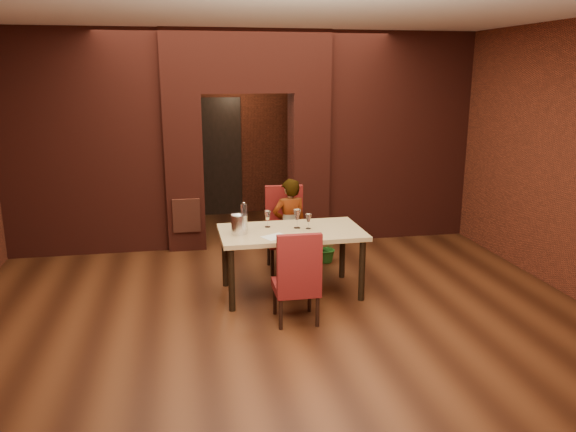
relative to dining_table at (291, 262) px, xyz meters
name	(u,v)px	position (x,y,z in m)	size (l,w,h in m)	color
floor	(268,289)	(-0.25, 0.18, -0.39)	(8.00, 8.00, 0.00)	#472211
ceiling	(266,15)	(-0.25, 0.18, 2.81)	(7.00, 8.00, 0.04)	silver
wall_back	(234,128)	(-0.25, 4.18, 1.21)	(7.00, 0.04, 3.20)	maroon
wall_front	(392,283)	(-0.25, -3.82, 1.21)	(7.00, 0.04, 3.20)	maroon
wall_right	(537,153)	(3.25, 0.18, 1.21)	(0.04, 8.00, 3.20)	maroon
pillar_left	(184,172)	(-1.20, 2.18, 0.76)	(0.55, 0.55, 2.30)	maroon
pillar_right	(308,168)	(0.70, 2.18, 0.76)	(0.55, 0.55, 2.30)	maroon
lintel	(246,61)	(-0.25, 2.18, 2.36)	(2.45, 0.55, 0.90)	maroon
wing_wall_left	(83,144)	(-2.61, 2.18, 1.21)	(2.27, 0.35, 3.20)	maroon
wing_wall_right	(395,137)	(2.11, 2.18, 1.21)	(2.27, 0.35, 3.20)	maroon
vent_panel	(186,216)	(-1.20, 1.88, 0.16)	(0.40, 0.03, 0.50)	#A84730
rear_door	(214,159)	(-0.65, 4.12, 0.66)	(0.90, 0.08, 2.10)	black
rear_door_frame	(214,159)	(-0.65, 4.08, 0.66)	(1.02, 0.04, 2.22)	black
dining_table	(291,262)	(0.00, 0.00, 0.00)	(1.68, 0.95, 0.79)	tan
chair_far	(286,230)	(0.09, 0.82, 0.17)	(0.51, 0.51, 1.12)	maroon
chair_near	(296,276)	(-0.10, -0.77, 0.12)	(0.46, 0.46, 1.02)	maroon
person_seated	(290,226)	(0.13, 0.75, 0.24)	(0.46, 0.30, 1.27)	silver
wine_glass_a	(267,219)	(-0.25, 0.19, 0.49)	(0.08, 0.08, 0.20)	white
wine_glass_b	(297,219)	(0.09, 0.08, 0.51)	(0.09, 0.09, 0.23)	white
wine_glass_c	(308,221)	(0.21, 0.02, 0.48)	(0.07, 0.07, 0.18)	white
tasting_sheet	(275,237)	(-0.23, -0.24, 0.40)	(0.28, 0.21, 0.00)	silver
wine_bucket	(239,224)	(-0.62, -0.04, 0.51)	(0.19, 0.19, 0.23)	silver
water_bottle	(244,216)	(-0.55, 0.10, 0.56)	(0.08, 0.08, 0.34)	silver
potted_plant	(326,247)	(0.70, 1.04, -0.18)	(0.39, 0.34, 0.43)	#256922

